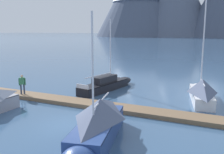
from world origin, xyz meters
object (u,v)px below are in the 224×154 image
sailboat_mid_dock_starboard (97,123)px  person_on_dock (22,83)px  sailboat_far_berth (201,90)px  sailboat_mid_dock_port (108,84)px

sailboat_mid_dock_starboard → person_on_dock: bearing=153.1°
sailboat_far_berth → person_on_dock: sailboat_far_berth is taller
sailboat_mid_dock_port → sailboat_mid_dock_starboard: sailboat_mid_dock_port is taller
sailboat_mid_dock_port → sailboat_mid_dock_starboard: bearing=-66.9°
sailboat_mid_dock_port → person_on_dock: sailboat_mid_dock_port is taller
sailboat_far_berth → person_on_dock: 15.01m
sailboat_far_berth → sailboat_mid_dock_port: bearing=175.9°
sailboat_mid_dock_starboard → sailboat_mid_dock_port: bearing=113.1°
sailboat_mid_dock_starboard → sailboat_far_berth: sailboat_far_berth is taller
person_on_dock → sailboat_mid_dock_starboard: bearing=-26.9°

